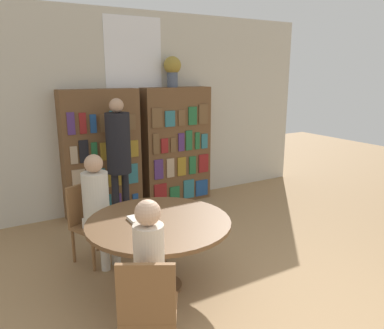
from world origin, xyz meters
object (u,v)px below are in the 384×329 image
object	(u,v)px
flower_vase	(172,69)
chair_left_side	(89,219)
bookshelf_right	(177,146)
librarian_standing	(118,148)
bookshelf_left	(102,154)
seated_reader_right	(150,268)
seated_reader_left	(98,203)
reading_table	(159,230)
chair_near_camera	(148,307)

from	to	relation	value
flower_vase	chair_left_side	distance (m)	2.75
flower_vase	bookshelf_right	bearing A→B (deg)	-5.17
bookshelf_right	librarian_standing	size ratio (longest dim) A/B	1.06
bookshelf_left	chair_left_side	distance (m)	1.48
bookshelf_left	bookshelf_right	distance (m)	1.25
bookshelf_left	seated_reader_right	bearing A→B (deg)	-100.95
seated_reader_right	seated_reader_left	bearing A→B (deg)	117.18
flower_vase	seated_reader_right	world-z (taller)	flower_vase
reading_table	bookshelf_left	bearing A→B (deg)	86.11
bookshelf_left	seated_reader_right	distance (m)	3.04
seated_reader_left	chair_left_side	bearing A→B (deg)	-90.00
bookshelf_right	seated_reader_left	bearing A→B (deg)	-140.30
chair_near_camera	librarian_standing	bearing A→B (deg)	103.90
bookshelf_right	flower_vase	size ratio (longest dim) A/B	3.99
chair_left_side	chair_near_camera	bearing A→B (deg)	63.00
seated_reader_left	seated_reader_right	bearing A→B (deg)	63.18
bookshelf_right	chair_left_side	bearing A→B (deg)	-144.63
reading_table	seated_reader_left	world-z (taller)	seated_reader_left
chair_near_camera	bookshelf_left	bearing A→B (deg)	107.86
bookshelf_right	librarian_standing	xyz separation A→B (m)	(-1.16, -0.50, 0.17)
bookshelf_left	reading_table	size ratio (longest dim) A/B	1.34
seated_reader_left	seated_reader_right	world-z (taller)	seated_reader_left
seated_reader_right	chair_near_camera	bearing A→B (deg)	-90.00
chair_left_side	librarian_standing	size ratio (longest dim) A/B	0.50
chair_left_side	librarian_standing	distance (m)	1.20
chair_left_side	flower_vase	bearing A→B (deg)	-167.79
bookshelf_right	seated_reader_right	distance (m)	3.50
chair_left_side	seated_reader_left	distance (m)	0.29
flower_vase	seated_reader_left	world-z (taller)	flower_vase
flower_vase	seated_reader_left	distance (m)	2.65
bookshelf_left	chair_left_side	xyz separation A→B (m)	(-0.58, -1.29, -0.44)
reading_table	chair_near_camera	xyz separation A→B (m)	(-0.52, -0.90, -0.13)
flower_vase	chair_left_side	bearing A→B (deg)	-143.67
bookshelf_left	flower_vase	xyz separation A→B (m)	(1.19, 0.00, 1.22)
bookshelf_left	seated_reader_left	distance (m)	1.55
chair_near_camera	seated_reader_right	size ratio (longest dim) A/B	0.71
bookshelf_right	seated_reader_right	size ratio (longest dim) A/B	1.51
reading_table	seated_reader_left	bearing A→B (deg)	114.11
bookshelf_left	chair_near_camera	world-z (taller)	bookshelf_left
flower_vase	chair_left_side	size ratio (longest dim) A/B	0.53
seated_reader_right	librarian_standing	distance (m)	2.59
bookshelf_right	seated_reader_left	distance (m)	2.29
seated_reader_right	librarian_standing	size ratio (longest dim) A/B	0.70
bookshelf_left	librarian_standing	distance (m)	0.53
seated_reader_left	seated_reader_right	size ratio (longest dim) A/B	1.01
reading_table	chair_left_side	size ratio (longest dim) A/B	1.58
librarian_standing	seated_reader_right	bearing A→B (deg)	-104.98
bookshelf_right	reading_table	distance (m)	2.66
flower_vase	chair_near_camera	world-z (taller)	flower_vase
bookshelf_right	reading_table	bearing A→B (deg)	-122.02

